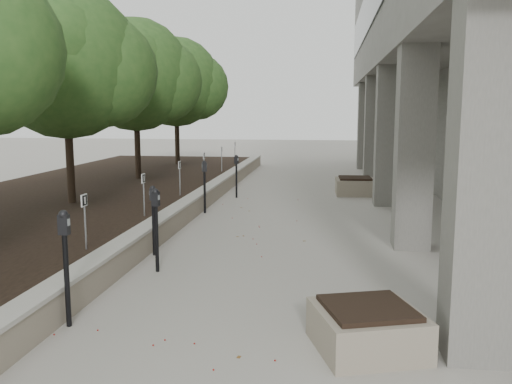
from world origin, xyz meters
The scene contains 20 objects.
ground centered at (0.00, 0.00, 0.00)m, with size 90.00×90.00×0.00m, color #A5A098.
retaining_wall centered at (-1.82, 9.00, 0.25)m, with size 0.39×26.00×0.50m, color gray, non-canonical shape.
planting_bed centered at (-5.50, 9.00, 0.20)m, with size 7.00×26.00×0.40m, color black.
crabapple_tree_3 centered at (-4.80, 8.00, 3.12)m, with size 4.60×4.00×5.44m, color #2B5420, non-canonical shape.
crabapple_tree_4 centered at (-4.80, 13.00, 3.12)m, with size 4.60×4.00×5.44m, color #2B5420, non-canonical shape.
crabapple_tree_5 centered at (-4.80, 18.00, 3.12)m, with size 4.60×4.00×5.44m, color #2B5420, non-canonical shape.
parking_sign_3 centered at (-2.35, 3.50, 0.88)m, with size 0.04×0.22×0.96m, color black, non-canonical shape.
parking_sign_4 centered at (-2.35, 6.50, 0.88)m, with size 0.04×0.22×0.96m, color black, non-canonical shape.
parking_sign_5 centered at (-2.35, 9.50, 0.88)m, with size 0.04×0.22×0.96m, color black, non-canonical shape.
parking_sign_6 centered at (-2.35, 12.50, 0.88)m, with size 0.04×0.22×0.96m, color black, non-canonical shape.
parking_sign_7 centered at (-2.35, 15.50, 0.88)m, with size 0.04×0.22×0.96m, color black, non-canonical shape.
parking_sign_8 centered at (-2.35, 18.50, 0.88)m, with size 0.04×0.22×0.96m, color black, non-canonical shape.
parking_meter_1 centered at (-1.55, 1.20, 0.76)m, with size 0.15×0.11×1.53m, color black, non-canonical shape.
parking_meter_2 centered at (-1.55, 4.71, 0.67)m, with size 0.13×0.10×1.35m, color black, non-canonical shape.
parking_meter_3 centered at (-1.16, 3.68, 0.72)m, with size 0.14×0.10×1.45m, color black, non-canonical shape.
parking_meter_4 centered at (-1.55, 9.06, 0.71)m, with size 0.14×0.10×1.42m, color black, non-canonical shape.
parking_meter_5 centered at (-1.14, 11.73, 0.68)m, with size 0.13×0.10×1.36m, color black, non-canonical shape.
planter_front centered at (2.22, 1.00, 0.27)m, with size 1.15×1.15×0.54m, color gray, non-canonical shape.
planter_back centered at (2.60, 12.89, 0.29)m, with size 1.23×1.23×0.57m, color gray, non-canonical shape.
berry_scatter centered at (-0.10, 5.00, 0.01)m, with size 3.30×14.10×0.02m, color maroon, non-canonical shape.
Camera 1 is at (1.73, -5.15, 2.77)m, focal length 38.46 mm.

